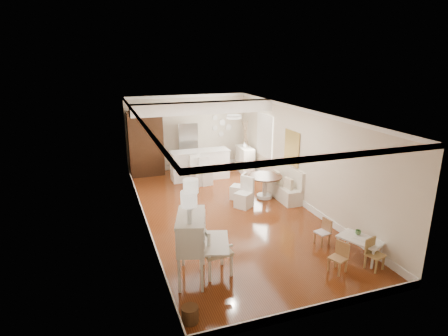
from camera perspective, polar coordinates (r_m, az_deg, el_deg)
room at (r=10.15m, az=0.05°, el=4.24°), size 9.00×9.04×2.82m
secretary_bureau at (r=7.36m, az=-4.99°, el=-11.95°), size 1.30×1.31×1.33m
gustavian_armchair at (r=7.56m, az=-1.25°, el=-12.36°), size 0.64×0.64×1.03m
wicker_basket at (r=6.58m, az=-5.19°, el=-21.34°), size 0.32×0.32×0.28m
kids_table at (r=8.72m, az=19.96°, el=-11.38°), size 0.85×1.03×0.45m
kids_chair_a at (r=8.01m, az=16.98°, el=-12.96°), size 0.40×0.40×0.64m
kids_chair_b at (r=8.99m, az=14.78°, el=-9.41°), size 0.35×0.35×0.61m
kids_chair_c at (r=8.35m, az=22.04°, el=-12.12°), size 0.39×0.39×0.65m
banquette at (r=11.47m, az=9.01°, el=-2.21°), size 0.52×1.60×0.98m
dining_table at (r=11.46m, az=6.23°, el=-2.85°), size 1.28×1.28×0.70m
slip_chair_near at (r=10.67m, az=3.05°, el=-3.79°), size 0.59×0.59×0.88m
slip_chair_far at (r=11.29m, az=2.18°, el=-2.73°), size 0.56×0.56×0.83m
breakfast_counter at (r=13.10m, az=-3.68°, el=0.51°), size 2.05×0.65×1.03m
bar_stool_left at (r=12.47m, az=-4.02°, el=-0.38°), size 0.51×0.51×1.01m
bar_stool_right at (r=12.52m, az=-2.79°, el=-0.51°), size 0.41×0.41×0.93m
pantry_cabinet at (r=13.65m, az=-11.86°, el=3.61°), size 1.20×0.60×2.30m
fridge at (r=14.03m, az=-4.07°, el=3.24°), size 0.75×0.65×1.80m
sideboard at (r=13.93m, az=3.21°, el=1.32°), size 0.48×1.00×0.94m
pencil_cup at (r=8.76m, az=19.74°, el=-9.21°), size 0.16×0.16×0.10m
branch_vase at (r=13.79m, az=3.12°, el=3.57°), size 0.23×0.23×0.18m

